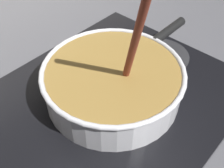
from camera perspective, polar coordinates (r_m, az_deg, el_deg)
ground at (r=0.60m, az=11.70°, el=-11.87°), size 2.40×1.60×0.04m
hob_plate at (r=0.63m, az=-0.00°, el=-2.87°), size 0.56×0.48×0.01m
burner_ring at (r=0.62m, az=-0.00°, el=-2.25°), size 0.19×0.19×0.01m
spare_burner at (r=0.74m, az=10.10°, el=5.81°), size 0.15×0.15×0.01m
cooking_pan at (r=0.59m, az=0.08°, el=0.43°), size 0.42×0.31×0.34m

